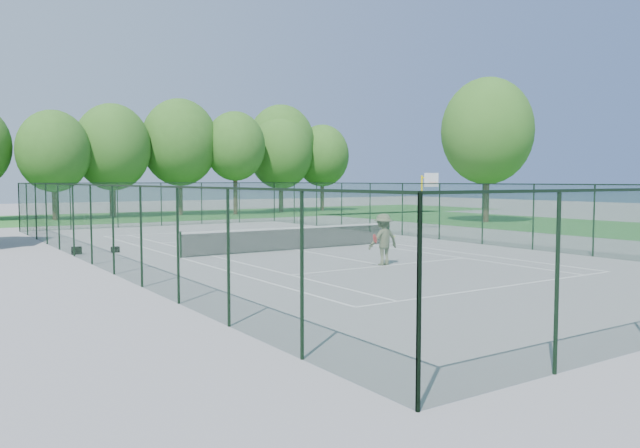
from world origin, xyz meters
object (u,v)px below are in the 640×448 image
(basketball_goal, at_px, (427,190))
(tennis_player, at_px, (383,240))
(tennis_net, at_px, (296,237))
(sports_bag_a, at_px, (77,251))

(basketball_goal, relative_size, tennis_player, 1.90)
(basketball_goal, height_order, tennis_player, basketball_goal)
(tennis_net, relative_size, sports_bag_a, 27.07)
(tennis_net, bearing_deg, basketball_goal, 23.44)
(sports_bag_a, bearing_deg, basketball_goal, 10.77)
(sports_bag_a, distance_m, tennis_player, 13.29)
(sports_bag_a, height_order, tennis_player, tennis_player)
(tennis_net, distance_m, sports_bag_a, 9.52)
(tennis_net, xyz_separation_m, tennis_player, (0.04, -6.22, 0.39))
(tennis_net, distance_m, tennis_player, 6.23)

